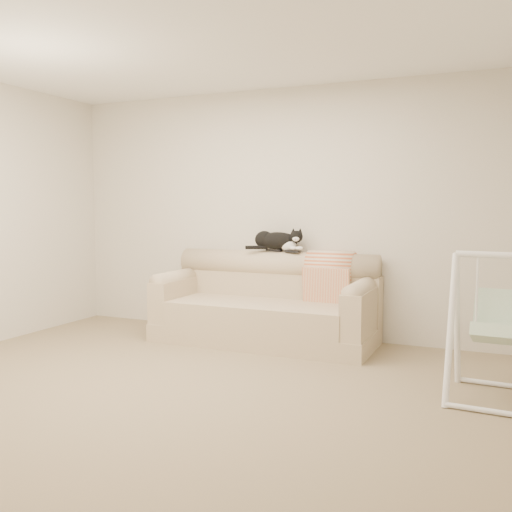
{
  "coord_description": "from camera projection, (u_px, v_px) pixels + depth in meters",
  "views": [
    {
      "loc": [
        2.18,
        -3.66,
        1.37
      ],
      "look_at": [
        0.01,
        1.27,
        0.9
      ],
      "focal_mm": 40.0,
      "sensor_mm": 36.0,
      "label": 1
    }
  ],
  "objects": [
    {
      "name": "ground_plane",
      "position": [
        188.0,
        387.0,
        4.33
      ],
      "size": [
        5.0,
        5.0,
        0.0
      ],
      "primitive_type": "plane",
      "color": "#7D6C52",
      "rests_on": "ground"
    },
    {
      "name": "room_shell",
      "position": [
        186.0,
        185.0,
        4.2
      ],
      "size": [
        5.04,
        4.04,
        2.6
      ],
      "color": "beige",
      "rests_on": "ground"
    },
    {
      "name": "sofa",
      "position": [
        267.0,
        307.0,
        5.78
      ],
      "size": [
        2.2,
        0.93,
        0.9
      ],
      "color": "tan",
      "rests_on": "ground"
    },
    {
      "name": "remote_a",
      "position": [
        274.0,
        250.0,
        5.97
      ],
      "size": [
        0.19,
        0.09,
        0.03
      ],
      "color": "black",
      "rests_on": "sofa"
    },
    {
      "name": "remote_b",
      "position": [
        292.0,
        251.0,
        5.83
      ],
      "size": [
        0.18,
        0.09,
        0.02
      ],
      "color": "black",
      "rests_on": "sofa"
    },
    {
      "name": "tuxedo_cat",
      "position": [
        277.0,
        241.0,
        5.94
      ],
      "size": [
        0.61,
        0.29,
        0.24
      ],
      "color": "black",
      "rests_on": "sofa"
    },
    {
      "name": "throw_blanket",
      "position": [
        330.0,
        271.0,
        5.72
      ],
      "size": [
        0.47,
        0.38,
        0.58
      ],
      "color": "#CD5E30",
      "rests_on": "sofa"
    },
    {
      "name": "baby_swing",
      "position": [
        499.0,
        327.0,
        3.99
      ],
      "size": [
        0.68,
        0.72,
        1.06
      ],
      "color": "white",
      "rests_on": "ground"
    }
  ]
}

